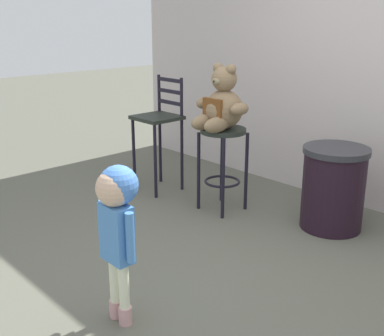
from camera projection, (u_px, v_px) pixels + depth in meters
ground_plane at (238, 278)px, 3.42m from camera, size 24.00×24.00×0.00m
bar_stool_with_teddy at (223, 152)px, 4.47m from camera, size 0.41×0.41×0.77m
teddy_bear at (222, 105)px, 4.32m from camera, size 0.54×0.48×0.57m
child_walking at (117, 211)px, 2.75m from camera, size 0.31×0.24×0.97m
trash_bin at (333, 188)px, 4.13m from camera, size 0.55×0.55×0.71m
bar_chair_empty at (159, 124)px, 4.97m from camera, size 0.41×0.41×1.16m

